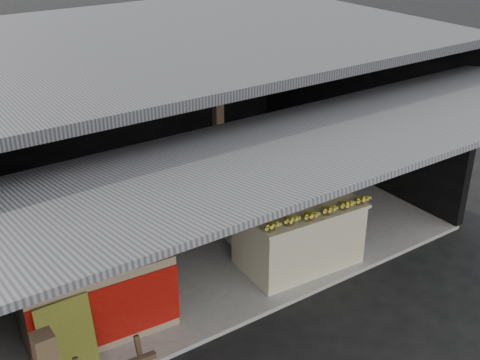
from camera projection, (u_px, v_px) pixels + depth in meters
ground at (282, 309)px, 7.57m from camera, size 80.00×80.00×0.00m
concrete_slab at (183, 225)px, 9.41m from camera, size 7.00×5.00×0.06m
shophouse at (167, 92)px, 8.75m from camera, size 7.40×7.29×3.02m
banana_table at (298, 234)px, 8.23m from camera, size 1.70×1.11×0.91m
banana_pile at (300, 199)px, 7.99m from camera, size 1.57×1.01×0.18m
white_crate at (248, 204)px, 8.97m from camera, size 0.89×0.65×0.93m
neighbor_stall at (96, 293)px, 6.90m from camera, size 1.75×0.87×1.76m
green_signboard at (67, 338)px, 6.34m from camera, size 0.59×0.17×0.88m
water_barrel at (344, 228)px, 8.79m from camera, size 0.32×0.32×0.48m
plastic_chair at (300, 161)px, 10.32m from camera, size 0.42×0.42×0.83m
magenta_rug at (302, 205)px, 9.92m from camera, size 1.62×1.19×0.01m
picture_frames at (101, 73)px, 10.28m from camera, size 1.62×0.04×0.46m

